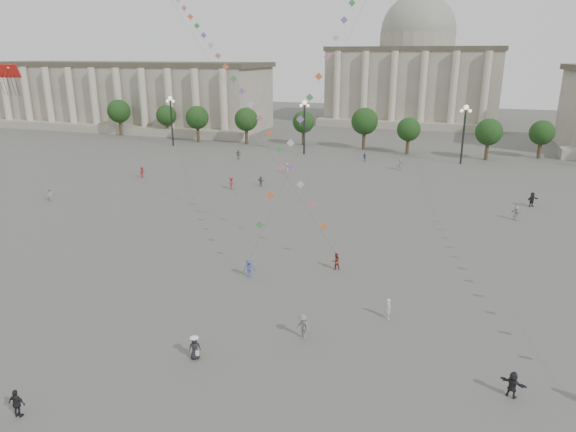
% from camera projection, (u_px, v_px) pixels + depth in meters
% --- Properties ---
extents(ground, '(360.00, 360.00, 0.00)m').
position_uv_depth(ground, '(214.00, 346.00, 35.38)').
color(ground, '#54514F').
rests_on(ground, ground).
extents(hall_west, '(84.00, 26.22, 17.20)m').
position_uv_depth(hall_west, '(121.00, 95.00, 140.63)').
color(hall_west, gray).
rests_on(hall_west, ground).
extents(hall_central, '(48.30, 34.30, 35.50)m').
position_uv_depth(hall_central, '(415.00, 72.00, 147.71)').
color(hall_central, gray).
rests_on(hall_central, ground).
extents(tree_row, '(137.12, 5.12, 8.00)m').
position_uv_depth(tree_row, '(386.00, 125.00, 104.15)').
color(tree_row, '#322519').
rests_on(tree_row, ground).
extents(lamp_post_far_west, '(2.00, 0.90, 10.65)m').
position_uv_depth(lamp_post_far_west, '(171.00, 112.00, 110.17)').
color(lamp_post_far_west, '#262628').
rests_on(lamp_post_far_west, ground).
extents(lamp_post_mid_west, '(2.00, 0.90, 10.65)m').
position_uv_depth(lamp_post_mid_west, '(304.00, 117.00, 100.95)').
color(lamp_post_mid_west, '#262628').
rests_on(lamp_post_mid_west, ground).
extents(lamp_post_mid_east, '(2.00, 0.90, 10.65)m').
position_uv_depth(lamp_post_mid_east, '(465.00, 124.00, 91.73)').
color(lamp_post_mid_east, '#262628').
rests_on(lamp_post_mid_east, ground).
extents(person_crowd_0, '(0.96, 0.86, 1.56)m').
position_uv_depth(person_crowd_0, '(365.00, 157.00, 96.03)').
color(person_crowd_0, '#354579').
rests_on(person_crowd_0, ground).
extents(person_crowd_1, '(1.06, 0.95, 1.78)m').
position_uv_depth(person_crowd_1, '(50.00, 194.00, 70.22)').
color(person_crowd_1, '#BCBBB7').
rests_on(person_crowd_1, ground).
extents(person_crowd_2, '(0.75, 1.20, 1.78)m').
position_uv_depth(person_crowd_2, '(142.00, 172.00, 83.34)').
color(person_crowd_2, maroon).
rests_on(person_crowd_2, ground).
extents(person_crowd_3, '(1.60, 1.01, 1.64)m').
position_uv_depth(person_crowd_3, '(513.00, 384.00, 29.91)').
color(person_crowd_3, '#222328').
rests_on(person_crowd_3, ground).
extents(person_crowd_4, '(1.52, 1.60, 1.81)m').
position_uv_depth(person_crowd_4, '(400.00, 165.00, 89.01)').
color(person_crowd_4, '#B9B9B5').
rests_on(person_crowd_4, ground).
extents(person_crowd_6, '(1.37, 1.10, 1.86)m').
position_uv_depth(person_crowd_6, '(303.00, 326.00, 36.08)').
color(person_crowd_6, slate).
rests_on(person_crowd_6, ground).
extents(person_crowd_7, '(1.56, 1.35, 1.70)m').
position_uv_depth(person_crowd_7, '(516.00, 213.00, 62.08)').
color(person_crowd_7, beige).
rests_on(person_crowd_7, ground).
extents(person_crowd_9, '(1.74, 1.62, 1.95)m').
position_uv_depth(person_crowd_9, '(532.00, 200.00, 67.38)').
color(person_crowd_9, black).
rests_on(person_crowd_9, ground).
extents(person_crowd_10, '(0.70, 0.76, 1.75)m').
position_uv_depth(person_crowd_10, '(288.00, 168.00, 86.31)').
color(person_crowd_10, silver).
rests_on(person_crowd_10, ground).
extents(person_crowd_12, '(1.46, 0.97, 1.51)m').
position_uv_depth(person_crowd_12, '(261.00, 181.00, 78.06)').
color(person_crowd_12, slate).
rests_on(person_crowd_12, ground).
extents(person_crowd_13, '(0.62, 0.71, 1.63)m').
position_uv_depth(person_crowd_13, '(389.00, 309.00, 38.85)').
color(person_crowd_13, silver).
rests_on(person_crowd_13, ground).
extents(person_crowd_16, '(1.18, 0.72, 1.87)m').
position_uv_depth(person_crowd_16, '(238.00, 154.00, 97.83)').
color(person_crowd_16, '#5E5D62').
rests_on(person_crowd_16, ground).
extents(person_crowd_17, '(0.72, 1.21, 1.84)m').
position_uv_depth(person_crowd_17, '(232.00, 183.00, 76.14)').
color(person_crowd_17, maroon).
rests_on(person_crowd_17, ground).
extents(tourist_4, '(1.04, 0.53, 1.71)m').
position_uv_depth(tourist_4, '(17.00, 404.00, 28.24)').
color(tourist_4, black).
rests_on(tourist_4, ground).
extents(kite_flyer_0, '(0.99, 0.94, 1.61)m').
position_uv_depth(kite_flyer_0, '(336.00, 261.00, 47.76)').
color(kite_flyer_0, maroon).
rests_on(kite_flyer_0, ground).
extents(kite_flyer_1, '(1.27, 1.08, 1.71)m').
position_uv_depth(kite_flyer_1, '(249.00, 268.00, 46.08)').
color(kite_flyer_1, '#394C81').
rests_on(kite_flyer_1, ground).
extents(hat_person, '(0.94, 0.85, 1.69)m').
position_uv_depth(hat_person, '(195.00, 347.00, 33.64)').
color(hat_person, black).
rests_on(hat_person, ground).
extents(dragon_kite, '(2.25, 5.48, 19.27)m').
position_uv_depth(dragon_kite, '(7.00, 82.00, 40.00)').
color(dragon_kite, red).
rests_on(dragon_kite, ground).
extents(kite_train_west, '(43.17, 34.59, 67.08)m').
position_uv_depth(kite_train_west, '(201.00, 36.00, 65.12)').
color(kite_train_west, '#3F3F3F').
rests_on(kite_train_west, ground).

